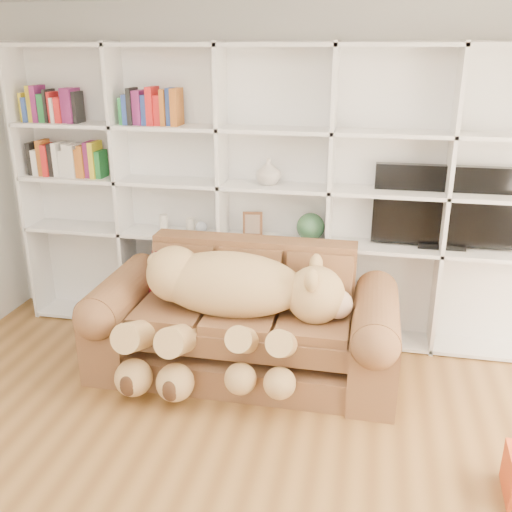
# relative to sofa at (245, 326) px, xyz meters

# --- Properties ---
(wall_back) EXTENTS (5.00, 0.02, 2.70)m
(wall_back) POSITION_rel_sofa_xyz_m (0.12, 0.84, 0.99)
(wall_back) COLOR silver
(wall_back) RESTS_ON floor
(bookshelf) EXTENTS (4.43, 0.35, 2.40)m
(bookshelf) POSITION_rel_sofa_xyz_m (-0.12, 0.70, 0.95)
(bookshelf) COLOR white
(bookshelf) RESTS_ON floor
(sofa) EXTENTS (2.26, 0.98, 0.95)m
(sofa) POSITION_rel_sofa_xyz_m (0.00, 0.00, 0.00)
(sofa) COLOR brown
(sofa) RESTS_ON floor
(teddy_bear) EXTENTS (1.60, 0.90, 0.93)m
(teddy_bear) POSITION_rel_sofa_xyz_m (-0.08, -0.19, 0.29)
(teddy_bear) COLOR #E2BA71
(teddy_bear) RESTS_ON sofa
(throw_pillow) EXTENTS (0.40, 0.27, 0.38)m
(throw_pillow) POSITION_rel_sofa_xyz_m (-0.61, 0.16, 0.30)
(throw_pillow) COLOR #520E19
(throw_pillow) RESTS_ON sofa
(tv) EXTENTS (1.10, 0.18, 0.65)m
(tv) POSITION_rel_sofa_xyz_m (1.44, 0.69, 0.83)
(tv) COLOR black
(tv) RESTS_ON bookshelf
(picture_frame) EXTENTS (0.16, 0.05, 0.20)m
(picture_frame) POSITION_rel_sofa_xyz_m (-0.07, 0.64, 0.62)
(picture_frame) COLOR brown
(picture_frame) RESTS_ON bookshelf
(green_vase) EXTENTS (0.23, 0.23, 0.23)m
(green_vase) POSITION_rel_sofa_xyz_m (0.41, 0.64, 0.62)
(green_vase) COLOR #31603C
(green_vase) RESTS_ON bookshelf
(figurine_tall) EXTENTS (0.09, 0.09, 0.14)m
(figurine_tall) POSITION_rel_sofa_xyz_m (-0.85, 0.64, 0.58)
(figurine_tall) COLOR white
(figurine_tall) RESTS_ON bookshelf
(figurine_short) EXTENTS (0.09, 0.09, 0.13)m
(figurine_short) POSITION_rel_sofa_xyz_m (-0.61, 0.64, 0.57)
(figurine_short) COLOR white
(figurine_short) RESTS_ON bookshelf
(snow_globe) EXTENTS (0.10, 0.10, 0.10)m
(snow_globe) POSITION_rel_sofa_xyz_m (-0.52, 0.64, 0.56)
(snow_globe) COLOR silver
(snow_globe) RESTS_ON bookshelf
(shelf_vase) EXTENTS (0.21, 0.21, 0.21)m
(shelf_vase) POSITION_rel_sofa_xyz_m (0.06, 0.64, 1.06)
(shelf_vase) COLOR #BFB4A8
(shelf_vase) RESTS_ON bookshelf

